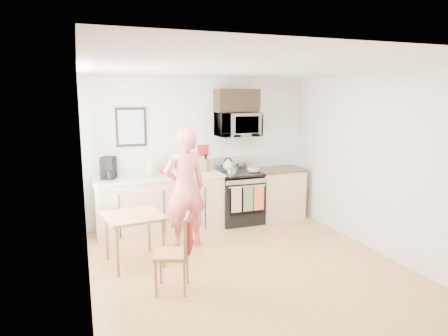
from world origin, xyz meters
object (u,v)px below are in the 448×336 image
object	(u,v)px
person	(185,188)
chair	(183,242)
microwave	(238,125)
range	(239,199)
dining_table	(134,220)
cake	(253,170)

from	to	relation	value
person	chair	world-z (taller)	person
microwave	person	world-z (taller)	microwave
chair	range	bearing A→B (deg)	74.50
microwave	person	distance (m)	1.75
dining_table	cake	distance (m)	2.57
chair	cake	world-z (taller)	cake
microwave	dining_table	xyz separation A→B (m)	(-2.03, -1.34, -1.15)
dining_table	chair	distance (m)	1.06
person	cake	size ratio (longest dim) A/B	7.35
person	chair	distance (m)	1.46
range	chair	distance (m)	2.72
chair	cake	bearing A→B (deg)	69.79
range	cake	distance (m)	0.58
cake	microwave	bearing A→B (deg)	144.43
dining_table	microwave	bearing A→B (deg)	33.34
microwave	cake	bearing A→B (deg)	-35.57
microwave	dining_table	distance (m)	2.69
person	cake	bearing A→B (deg)	-160.44
person	dining_table	distance (m)	0.96
range	microwave	size ratio (longest dim) A/B	1.53
dining_table	cake	bearing A→B (deg)	27.19
microwave	cake	distance (m)	0.85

